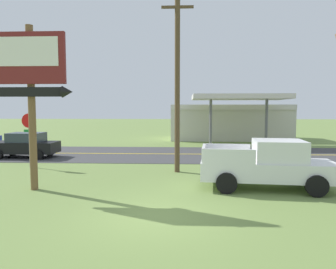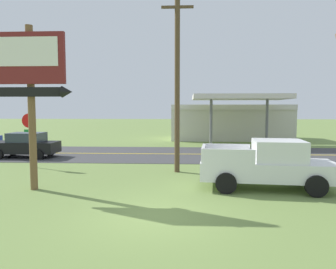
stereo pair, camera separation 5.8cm
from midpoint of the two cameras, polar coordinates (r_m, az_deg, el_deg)
The scene contains 9 objects.
ground_plane at distance 9.76m, azimuth -2.33°, elevation -14.48°, with size 180.00×180.00×0.00m, color olive.
road_asphalt at distance 22.42m, azimuth 0.73°, elevation -3.53°, with size 140.00×8.00×0.02m, color #3D3D3F.
road_centre_line at distance 22.42m, azimuth 0.74°, elevation -3.50°, with size 126.00×0.20×0.01m, color gold.
motel_sign at distance 13.40m, azimuth -23.29°, elevation 9.42°, with size 3.14×0.54×6.38m.
stop_sign at distance 18.86m, azimuth -23.54°, elevation 0.70°, with size 0.80×0.08×2.95m.
utility_pole at distance 16.03m, azimuth 1.77°, elevation 11.12°, with size 1.75×0.26×9.44m.
gas_station at distance 33.84m, azimuth 11.04°, elevation 2.43°, with size 12.00×11.50×4.40m.
pickup_white_parked_on_lawn at distance 13.33m, azimuth 17.63°, elevation -5.22°, with size 5.36×2.61×1.96m.
car_black_near_lane at distance 22.81m, azimuth -24.13°, elevation -1.72°, with size 4.20×2.00×1.64m.
Camera 2 is at (0.89, -9.18, 3.19)m, focal length 33.99 mm.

